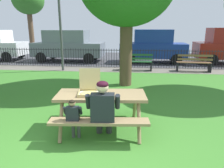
{
  "coord_description": "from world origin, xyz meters",
  "views": [
    {
      "loc": [
        0.98,
        -2.67,
        2.06
      ],
      "look_at": [
        0.47,
        2.16,
        0.75
      ],
      "focal_mm": 33.29,
      "sensor_mm": 36.0,
      "label": 1
    }
  ],
  "objects": [
    {
      "name": "child_at_table",
      "position": [
        -0.08,
        0.73,
        0.51
      ],
      "size": [
        0.34,
        0.33,
        0.85
      ],
      "color": "#474747",
      "rests_on": "ground"
    },
    {
      "name": "lamp_post_walkway",
      "position": [
        -2.55,
        7.33,
        2.73
      ],
      "size": [
        0.28,
        0.28,
        4.54
      ],
      "color": "#4C4C51",
      "rests_on": "ground"
    },
    {
      "name": "park_bench_center",
      "position": [
        1.1,
        7.66,
        0.42
      ],
      "size": [
        1.6,
        0.46,
        0.85
      ],
      "color": "#25572F",
      "rests_on": "ground"
    },
    {
      "name": "picnic_table_foreground",
      "position": [
        0.34,
        1.3,
        0.6
      ],
      "size": [
        1.92,
        1.63,
        0.79
      ],
      "color": "#957B53",
      "rests_on": "ground"
    },
    {
      "name": "far_tree_midleft",
      "position": [
        0.05,
        17.26,
        3.77
      ],
      "size": [
        2.68,
        2.68,
        5.02
      ],
      "color": "brown",
      "rests_on": "ground"
    },
    {
      "name": "pizza_box_open",
      "position": [
        0.1,
        1.32,
        0.86
      ],
      "size": [
        0.5,
        0.55,
        0.48
      ],
      "color": "tan",
      "rests_on": "picnic_table_foreground"
    },
    {
      "name": "street_asphalt",
      "position": [
        0.0,
        11.96,
        -0.01
      ],
      "size": [
        28.0,
        6.93,
        0.01
      ],
      "primitive_type": "cube",
      "color": "#424247"
    },
    {
      "name": "far_tree_left",
      "position": [
        -9.03,
        17.26,
        4.53
      ],
      "size": [
        2.95,
        2.95,
        5.95
      ],
      "color": "brown",
      "rests_on": "ground"
    },
    {
      "name": "park_bench_right",
      "position": [
        3.9,
        7.66,
        0.42
      ],
      "size": [
        1.62,
        0.55,
        0.85
      ],
      "color": "brown",
      "rests_on": "ground"
    },
    {
      "name": "adult_at_table",
      "position": [
        0.45,
        0.81,
        0.66
      ],
      "size": [
        0.63,
        0.62,
        1.19
      ],
      "color": "#313131",
      "rests_on": "ground"
    },
    {
      "name": "parked_car_center",
      "position": [
        -3.16,
        10.31,
        1.01
      ],
      "size": [
        4.46,
        2.04,
        1.94
      ],
      "color": "slate",
      "rests_on": "ground"
    },
    {
      "name": "ground",
      "position": [
        0.0,
        2.25,
        -0.01
      ],
      "size": [
        28.0,
        12.5,
        0.02
      ],
      "primitive_type": "cube",
      "color": "#3E7E2C"
    },
    {
      "name": "parked_car_right",
      "position": [
        2.14,
        10.3,
        1.01
      ],
      "size": [
        3.99,
        2.01,
        1.98
      ],
      "color": "navy",
      "rests_on": "ground"
    },
    {
      "name": "cobblestone_walkway",
      "position": [
        0.0,
        7.8,
        -0.0
      ],
      "size": [
        28.0,
        1.4,
        0.01
      ],
      "primitive_type": "cube",
      "color": "slate"
    },
    {
      "name": "iron_fence_streetside",
      "position": [
        0.0,
        8.5,
        0.51
      ],
      "size": [
        20.82,
        0.03,
        0.99
      ],
      "color": "black",
      "rests_on": "ground"
    },
    {
      "name": "pizza_slice_on_table",
      "position": [
        0.53,
        1.21,
        0.78
      ],
      "size": [
        0.23,
        0.23,
        0.02
      ],
      "color": "#EBE07A",
      "rests_on": "picnic_table_foreground"
    }
  ]
}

